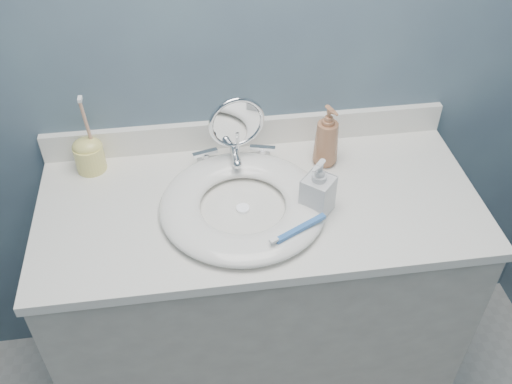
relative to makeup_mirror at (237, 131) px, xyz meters
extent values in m
cube|color=#47586B|center=(0.04, 0.12, 0.19)|extent=(2.20, 0.02, 2.40)
cube|color=beige|center=(0.04, -0.15, -0.59)|extent=(1.20, 0.55, 0.85)
cube|color=white|center=(0.04, -0.15, -0.15)|extent=(1.22, 0.57, 0.03)
cube|color=white|center=(0.04, 0.11, -0.09)|extent=(1.22, 0.02, 0.09)
cylinder|color=silver|center=(-0.01, -0.18, -0.13)|extent=(0.04, 0.04, 0.01)
cube|color=silver|center=(-0.01, 0.03, -0.12)|extent=(0.22, 0.05, 0.01)
cylinder|color=silver|center=(-0.01, 0.03, -0.10)|extent=(0.03, 0.03, 0.06)
cylinder|color=silver|center=(-0.01, -0.02, -0.07)|extent=(0.02, 0.09, 0.02)
sphere|color=silver|center=(-0.01, -0.06, -0.07)|extent=(0.03, 0.03, 0.03)
cylinder|color=silver|center=(-0.09, 0.03, -0.11)|extent=(0.02, 0.02, 0.03)
cube|color=silver|center=(-0.09, 0.03, -0.09)|extent=(0.08, 0.03, 0.01)
cylinder|color=silver|center=(0.08, 0.03, -0.11)|extent=(0.02, 0.02, 0.03)
cube|color=silver|center=(0.08, 0.03, -0.09)|extent=(0.08, 0.03, 0.01)
cylinder|color=silver|center=(0.00, 0.00, -0.13)|extent=(0.09, 0.09, 0.01)
cylinder|color=silver|center=(0.00, 0.00, -0.07)|extent=(0.01, 0.01, 0.12)
torus|color=silver|center=(0.00, 0.00, 0.03)|extent=(0.16, 0.04, 0.16)
cylinder|color=white|center=(0.00, 0.00, 0.03)|extent=(0.13, 0.03, 0.14)
imported|color=#9E6847|center=(0.26, -0.01, -0.03)|extent=(0.10, 0.10, 0.19)
imported|color=silver|center=(0.19, -0.21, -0.05)|extent=(0.11, 0.11, 0.17)
cylinder|color=#EDE076|center=(-0.42, 0.05, -0.09)|extent=(0.09, 0.09, 0.08)
ellipsoid|color=#EDE076|center=(-0.42, 0.05, -0.05)|extent=(0.09, 0.07, 0.05)
cylinder|color=tan|center=(-0.41, 0.05, 0.03)|extent=(0.02, 0.03, 0.16)
cube|color=white|center=(-0.41, 0.05, 0.11)|extent=(0.01, 0.02, 0.01)
cube|color=#346BB9|center=(0.12, -0.32, -0.09)|extent=(0.14, 0.09, 0.01)
cube|color=white|center=(0.05, -0.36, -0.08)|extent=(0.03, 0.02, 0.01)
camera|label=1|loc=(-0.13, -1.30, 0.93)|focal=40.00mm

